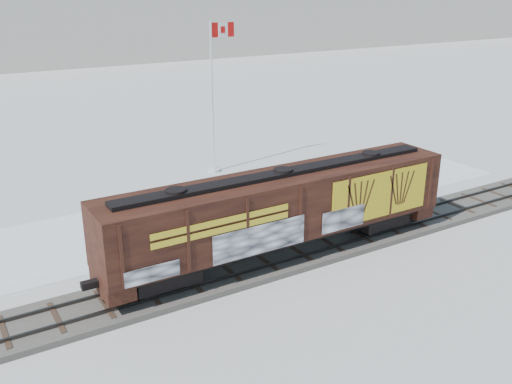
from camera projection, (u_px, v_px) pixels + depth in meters
ground at (297, 255)px, 29.23m from camera, size 500.00×500.00×0.00m
rail_track at (297, 253)px, 29.18m from camera, size 50.00×3.40×0.43m
parking_strip at (227, 209)px, 35.25m from camera, size 40.00×8.00×0.03m
hopper_railcar at (283, 208)px, 27.80m from camera, size 18.49×3.06×4.29m
flagpole at (214, 119)px, 41.13m from camera, size 2.30×0.90×10.84m
car_silver at (145, 209)px, 33.00m from camera, size 5.21×3.34×1.65m
car_white at (305, 195)px, 35.68m from camera, size 4.16×1.92×1.32m
car_dark at (336, 182)px, 37.83m from camera, size 5.19×3.44×1.40m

